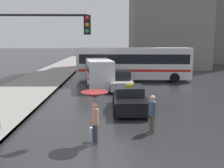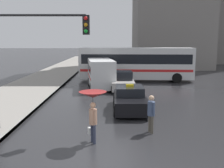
# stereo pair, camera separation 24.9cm
# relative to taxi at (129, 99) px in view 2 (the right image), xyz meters

# --- Properties ---
(ground_plane) EXTENTS (300.00, 300.00, 0.00)m
(ground_plane) POSITION_rel_taxi_xyz_m (-1.43, -6.88, -0.65)
(ground_plane) COLOR #262628
(taxi) EXTENTS (1.91, 4.33, 1.55)m
(taxi) POSITION_rel_taxi_xyz_m (0.00, 0.00, 0.00)
(taxi) COLOR black
(taxi) RESTS_ON ground_plane
(sedan_red) EXTENTS (1.91, 4.14, 1.54)m
(sedan_red) POSITION_rel_taxi_xyz_m (-0.15, 6.63, 0.04)
(sedan_red) COLOR #B7B2AD
(sedan_red) RESTS_ON ground_plane
(ambulance_van) EXTENTS (2.69, 5.51, 2.45)m
(ambulance_van) POSITION_rel_taxi_xyz_m (-2.02, 7.68, 0.71)
(ambulance_van) COLOR silver
(ambulance_van) RESTS_ON ground_plane
(city_bus) EXTENTS (11.48, 3.17, 3.37)m
(city_bus) POSITION_rel_taxi_xyz_m (1.39, 11.65, 1.22)
(city_bus) COLOR silver
(city_bus) RESTS_ON ground_plane
(pedestrian_with_umbrella) EXTENTS (1.08, 1.08, 2.09)m
(pedestrian_with_umbrella) POSITION_rel_taxi_xyz_m (-1.78, -5.09, 1.04)
(pedestrian_with_umbrella) COLOR #2D3347
(pedestrian_with_umbrella) RESTS_ON ground_plane
(pedestrian_man) EXTENTS (0.42, 0.47, 1.69)m
(pedestrian_man) POSITION_rel_taxi_xyz_m (0.68, -3.90, 0.36)
(pedestrian_man) COLOR #4C473D
(pedestrian_man) RESTS_ON ground_plane
(traffic_light) EXTENTS (4.20, 0.38, 5.39)m
(traffic_light) POSITION_rel_taxi_xyz_m (-4.40, -3.81, 3.15)
(traffic_light) COLOR black
(traffic_light) RESTS_ON ground_plane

